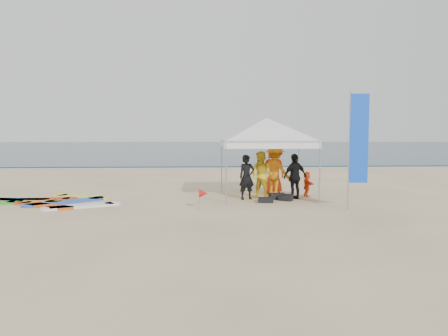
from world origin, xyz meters
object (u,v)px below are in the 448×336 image
canopy_tent (267,118)px  person_black_b (295,177)px  person_seated (307,184)px  marker_pennant (203,193)px  person_black_a (247,177)px  person_yellow (262,175)px  person_orange_b (273,170)px  feather_flag (358,140)px  surfboard_spread (41,202)px  person_orange_a (275,171)px

canopy_tent → person_black_b: bearing=-28.4°
person_black_b → person_seated: bearing=-157.0°
canopy_tent → marker_pennant: (-2.34, -2.37, -2.44)m
person_black_a → person_yellow: size_ratio=0.93×
person_yellow → person_orange_b: (0.66, 1.37, 0.07)m
feather_flag → marker_pennant: 5.08m
person_seated → surfboard_spread: bearing=91.8°
person_black_b → feather_flag: 3.00m
person_yellow → person_black_b: size_ratio=1.05×
surfboard_spread → person_black_a: bearing=3.2°
person_orange_b → person_seated: bearing=134.7°
person_orange_a → feather_flag: 3.80m
canopy_tent → feather_flag: feather_flag is taller
person_black_a → canopy_tent: bearing=14.1°
person_orange_a → canopy_tent: size_ratio=0.44×
canopy_tent → person_black_a: bearing=-150.0°
person_orange_a → surfboard_spread: (-8.29, -1.04, -0.94)m
person_yellow → person_orange_b: bearing=100.0°
person_yellow → canopy_tent: (0.22, 0.35, 2.07)m
person_seated → person_black_b: bearing=134.0°
person_orange_a → person_black_b: person_orange_a is taller
person_black_a → person_orange_a: bearing=13.4°
person_orange_a → feather_flag: bearing=169.4°
person_orange_b → feather_flag: bearing=109.4°
canopy_tent → feather_flag: bearing=-48.6°
feather_flag → marker_pennant: bearing=175.4°
person_black_a → person_seated: (2.35, 0.61, -0.34)m
person_yellow → surfboard_spread: size_ratio=0.32×
feather_flag → marker_pennant: size_ratio=5.81×
person_orange_b → marker_pennant: (-2.79, -3.40, -0.44)m
person_yellow → feather_flag: 3.82m
person_black_a → person_orange_a: size_ratio=0.83×
person_yellow → person_seated: size_ratio=1.84×
person_yellow → person_orange_a: size_ratio=0.89×
person_orange_a → person_orange_b: (0.07, 0.83, -0.04)m
person_seated → surfboard_spread: 9.56m
marker_pennant → surfboard_spread: (-5.57, 1.53, -0.46)m
person_yellow → person_seated: (1.80, 0.52, -0.39)m
canopy_tent → marker_pennant: 4.14m
surfboard_spread → feather_flag: bearing=-10.5°
person_black_a → person_yellow: bearing=-6.2°
marker_pennant → person_yellow: bearing=43.6°
person_orange_a → marker_pennant: size_ratio=3.05×
person_orange_b → canopy_tent: size_ratio=0.42×
canopy_tent → surfboard_spread: bearing=-173.9°
feather_flag → person_black_a: bearing=144.1°
person_black_b → surfboard_spread: person_black_b is taller
person_orange_b → canopy_tent: (-0.45, -1.02, 2.00)m
person_black_a → person_orange_a: person_orange_a is taller
person_yellow → person_orange_a: 0.81m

